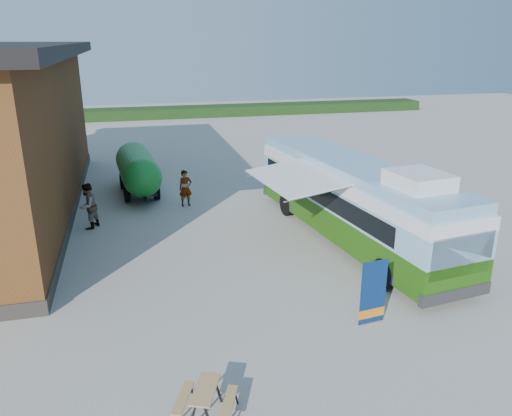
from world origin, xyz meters
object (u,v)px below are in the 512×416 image
object	(u,v)px
bus	(352,197)
banner	(373,298)
picnic_table	(205,395)
person_b	(88,206)
slurry_tanker	(138,169)
person_a	(185,188)

from	to	relation	value
bus	banner	bearing A→B (deg)	-116.13
banner	picnic_table	world-z (taller)	banner
bus	person_b	size ratio (longest dim) A/B	6.25
banner	slurry_tanker	world-z (taller)	slurry_tanker
bus	picnic_table	xyz separation A→B (m)	(-7.17, -8.45, -1.25)
banner	slurry_tanker	bearing A→B (deg)	105.54
slurry_tanker	banner	bearing A→B (deg)	-72.05
banner	person_b	world-z (taller)	person_b
person_b	slurry_tanker	bearing A→B (deg)	-175.09
bus	person_b	world-z (taller)	bus
person_b	slurry_tanker	world-z (taller)	slurry_tanker
person_a	banner	bearing A→B (deg)	-81.83
bus	person_a	bearing A→B (deg)	127.79
person_b	banner	bearing A→B (deg)	70.80
banner	person_a	world-z (taller)	banner
person_a	person_b	world-z (taller)	person_b
bus	person_a	xyz separation A→B (m)	(-5.92, 5.91, -0.89)
bus	slurry_tanker	world-z (taller)	bus
person_a	person_b	distance (m)	4.79
person_b	slurry_tanker	xyz separation A→B (m)	(2.20, 4.53, 0.36)
person_b	bus	bearing A→B (deg)	100.01
person_a	person_b	xyz separation A→B (m)	(-4.35, -2.01, 0.11)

